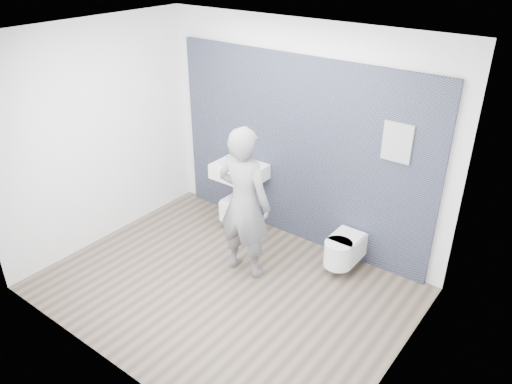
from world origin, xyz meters
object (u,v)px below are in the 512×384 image
Objects in this scene: toilet_square at (240,206)px; toilet_rounded at (343,249)px; washbasin at (239,171)px; visitor at (244,203)px.

toilet_square is 1.11× the size of toilet_rounded.
washbasin is 1.03m from visitor.
visitor is at bearing -47.98° from washbasin.
toilet_square is (0.00, 0.01, -0.54)m from washbasin.
visitor reaches higher than washbasin.
toilet_rounded is (1.61, -0.05, -0.02)m from toilet_square.
washbasin is 0.36× the size of visitor.
visitor is at bearing -142.33° from toilet_rounded.
toilet_rounded is 0.32× the size of visitor.
washbasin is 0.54m from toilet_square.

